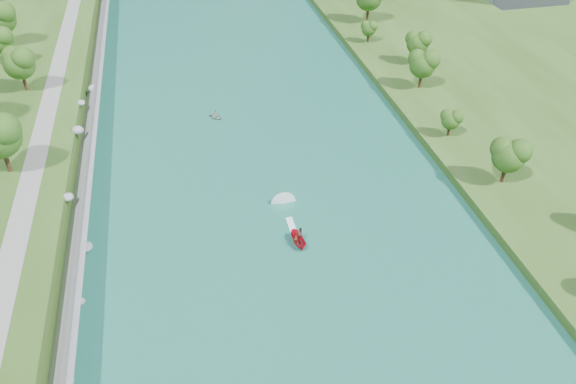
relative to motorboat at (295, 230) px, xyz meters
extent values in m
plane|color=#2D5119|center=(-1.99, -10.25, -0.70)|extent=(260.00, 260.00, 0.00)
cube|color=#1A6452|center=(-1.99, 9.75, -0.65)|extent=(55.00, 240.00, 0.10)
cube|color=#2D5119|center=(47.51, 9.75, 0.05)|extent=(44.00, 240.00, 1.50)
cube|color=slate|center=(-27.84, 9.75, 1.10)|extent=(3.54, 236.00, 4.05)
ellipsoid|color=gray|center=(-27.15, -17.92, 0.68)|extent=(1.14, 1.23, 0.75)
ellipsoid|color=gray|center=(-26.97, -6.42, -0.33)|extent=(1.11, 0.99, 0.85)
ellipsoid|color=gray|center=(-26.71, 2.52, 0.15)|extent=(1.49, 1.82, 0.88)
ellipsoid|color=gray|center=(-29.15, 10.70, 2.43)|extent=(1.49, 1.54, 1.03)
ellipsoid|color=gray|center=(-27.51, 20.22, 1.01)|extent=(1.29, 1.53, 0.94)
ellipsoid|color=gray|center=(-29.04, 28.21, 2.80)|extent=(1.83, 1.68, 1.40)
ellipsoid|color=gray|center=(-29.21, 38.01, 2.68)|extent=(1.30, 1.67, 0.84)
ellipsoid|color=gray|center=(-27.94, 46.23, 1.32)|extent=(1.71, 1.97, 1.13)
cube|color=gray|center=(-34.49, 9.75, 2.85)|extent=(3.00, 200.00, 0.10)
ellipsoid|color=#254D14|center=(-38.98, 44.87, 7.59)|extent=(5.75, 5.75, 9.58)
ellipsoid|color=#254D14|center=(-44.46, 57.70, 7.22)|extent=(5.30, 5.30, 8.83)
ellipsoid|color=#254D14|center=(-45.75, 67.73, 8.18)|extent=(6.45, 6.45, 10.75)
ellipsoid|color=#254D14|center=(31.75, 3.09, 5.03)|extent=(5.08, 5.08, 8.46)
ellipsoid|color=#254D14|center=(29.78, 16.75, 3.58)|extent=(3.34, 3.34, 5.56)
ellipsoid|color=#254D14|center=(32.24, 34.21, 5.19)|extent=(5.27, 5.27, 8.78)
ellipsoid|color=#254D14|center=(35.82, 44.81, 4.77)|extent=(4.77, 4.77, 7.95)
ellipsoid|color=#254D14|center=(30.02, 57.46, 3.61)|extent=(3.37, 3.37, 5.62)
imported|color=red|center=(-0.03, -2.00, 0.10)|extent=(1.87, 3.77, 1.39)
imported|color=#66605B|center=(-0.43, -2.40, 0.54)|extent=(0.64, 0.48, 1.58)
imported|color=#66605B|center=(0.47, -1.50, 0.63)|extent=(0.93, 0.76, 1.76)
cube|color=white|center=(-0.03, 1.00, -0.57)|extent=(0.90, 5.00, 0.06)
imported|color=#999DA1|center=(-6.51, 33.42, -0.32)|extent=(3.25, 3.35, 0.57)
imported|color=#66605B|center=(-6.51, 33.42, 0.28)|extent=(0.66, 0.47, 1.25)
camera|label=1|loc=(-13.18, -54.79, 48.74)|focal=35.00mm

